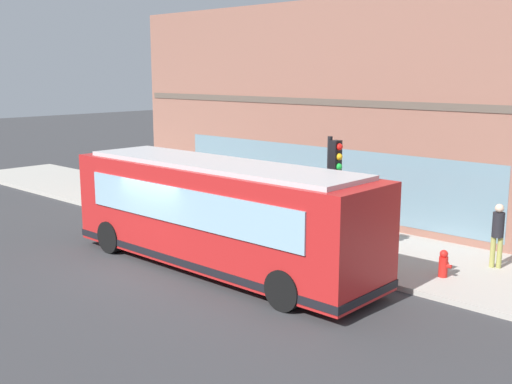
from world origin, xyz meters
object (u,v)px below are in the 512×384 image
Objects in this scene: fire_hydrant at (444,264)px; pedestrian_near_building_entrance at (182,176)px; pedestrian_walking_along_curb at (498,231)px; traffic_light_near_corner at (333,175)px; city_bus_nearside at (218,215)px; pedestrian_by_light_pole at (161,186)px.

pedestrian_near_building_entrance reaches higher than fire_hydrant.
traffic_light_near_corner is at bearing 124.58° from pedestrian_walking_along_curb.
city_bus_nearside reaches higher than pedestrian_by_light_pole.
traffic_light_near_corner is 3.82m from fire_hydrant.
city_bus_nearside reaches higher than fire_hydrant.
traffic_light_near_corner is 1.98× the size of pedestrian_walking_along_curb.
pedestrian_by_light_pole is at bearing 97.04° from pedestrian_walking_along_curb.
pedestrian_by_light_pole is at bearing -148.16° from pedestrian_near_building_entrance.
pedestrian_walking_along_curb is (2.58, -3.75, -1.45)m from traffic_light_near_corner.
pedestrian_near_building_entrance is at bearing 31.84° from pedestrian_by_light_pole.
pedestrian_walking_along_curb reaches higher than fire_hydrant.
fire_hydrant is at bearing -58.06° from city_bus_nearside.
fire_hydrant is (0.85, -3.05, -2.14)m from traffic_light_near_corner.
traffic_light_near_corner is 9.24m from pedestrian_by_light_pole.
traffic_light_near_corner is 11.07m from pedestrian_near_building_entrance.
pedestrian_walking_along_curb is at bearing -82.96° from pedestrian_by_light_pole.
pedestrian_near_building_entrance is 0.96× the size of pedestrian_by_light_pole.
fire_hydrant is at bearing -74.51° from traffic_light_near_corner.
pedestrian_walking_along_curb is 14.22m from pedestrian_near_building_entrance.
fire_hydrant is 13.73m from pedestrian_near_building_entrance.
pedestrian_near_building_entrance is 2.66m from pedestrian_by_light_pole.
traffic_light_near_corner is at bearing -42.12° from city_bus_nearside.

